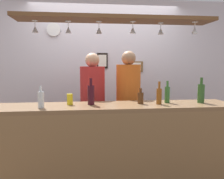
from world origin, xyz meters
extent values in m
plane|color=brown|center=(0.00, 0.00, 0.00)|extent=(8.00, 8.00, 0.00)
cube|color=silver|center=(0.00, 1.10, 1.30)|extent=(4.40, 0.06, 2.60)
cube|color=brown|center=(0.00, -0.35, 1.03)|extent=(2.70, 0.55, 0.04)
cube|color=olive|center=(0.00, -0.60, 0.50)|extent=(2.65, 0.04, 1.00)
cube|color=brown|center=(0.00, -0.30, 2.00)|extent=(2.20, 0.36, 0.04)
cylinder|color=silver|center=(-0.89, -0.23, 1.98)|extent=(0.06, 0.06, 0.00)
cylinder|color=silver|center=(-0.89, -0.23, 1.95)|extent=(0.01, 0.01, 0.06)
cone|color=silver|center=(-0.89, -0.23, 1.88)|extent=(0.07, 0.07, 0.08)
cylinder|color=silver|center=(-0.53, -0.24, 1.98)|extent=(0.06, 0.06, 0.00)
cylinder|color=silver|center=(-0.53, -0.24, 1.95)|extent=(0.01, 0.01, 0.06)
cone|color=silver|center=(-0.53, -0.24, 1.88)|extent=(0.07, 0.07, 0.08)
cylinder|color=silver|center=(-0.19, -0.26, 1.98)|extent=(0.06, 0.06, 0.00)
cylinder|color=silver|center=(-0.19, -0.26, 1.95)|extent=(0.01, 0.01, 0.06)
cone|color=silver|center=(-0.19, -0.26, 1.88)|extent=(0.07, 0.07, 0.08)
cylinder|color=silver|center=(0.19, -0.30, 1.98)|extent=(0.06, 0.06, 0.00)
cylinder|color=silver|center=(0.19, -0.30, 1.95)|extent=(0.01, 0.01, 0.06)
cone|color=silver|center=(0.19, -0.30, 1.88)|extent=(0.07, 0.07, 0.08)
cylinder|color=silver|center=(0.53, -0.26, 1.98)|extent=(0.06, 0.06, 0.00)
cylinder|color=silver|center=(0.53, -0.26, 1.95)|extent=(0.01, 0.01, 0.06)
cone|color=silver|center=(0.53, -0.26, 1.88)|extent=(0.07, 0.07, 0.08)
cylinder|color=silver|center=(0.89, -0.36, 1.98)|extent=(0.06, 0.06, 0.00)
cylinder|color=silver|center=(0.89, -0.36, 1.95)|extent=(0.01, 0.01, 0.06)
cone|color=silver|center=(0.89, -0.36, 1.88)|extent=(0.07, 0.07, 0.08)
cube|color=#2D334C|center=(-0.25, 0.29, 0.39)|extent=(0.17, 0.18, 0.79)
cylinder|color=red|center=(-0.25, 0.29, 1.13)|extent=(0.34, 0.34, 0.68)
sphere|color=tan|center=(-0.25, 0.29, 1.56)|extent=(0.20, 0.20, 0.20)
cube|color=#2D334C|center=(0.25, 0.29, 0.40)|extent=(0.17, 0.18, 0.80)
cylinder|color=orange|center=(0.25, 0.29, 1.15)|extent=(0.34, 0.34, 0.70)
sphere|color=#9E7556|center=(0.25, 0.29, 1.59)|extent=(0.20, 0.20, 0.20)
cylinder|color=silver|center=(-0.81, -0.46, 1.13)|extent=(0.06, 0.06, 0.17)
cylinder|color=silver|center=(-0.81, -0.46, 1.25)|extent=(0.03, 0.03, 0.06)
cylinder|color=#2D5623|center=(1.01, -0.33, 1.16)|extent=(0.08, 0.08, 0.22)
cylinder|color=#2D5623|center=(1.01, -0.33, 1.31)|extent=(0.03, 0.03, 0.08)
cylinder|color=brown|center=(0.48, -0.38, 1.14)|extent=(0.06, 0.06, 0.18)
cylinder|color=brown|center=(0.48, -0.38, 1.27)|extent=(0.03, 0.03, 0.08)
cylinder|color=#380F19|center=(-0.29, -0.32, 1.16)|extent=(0.08, 0.08, 0.22)
cylinder|color=#380F19|center=(-0.29, -0.32, 1.31)|extent=(0.03, 0.03, 0.08)
cylinder|color=#336B2D|center=(0.61, -0.29, 1.14)|extent=(0.06, 0.06, 0.19)
cylinder|color=#336B2D|center=(0.61, -0.29, 1.27)|extent=(0.03, 0.03, 0.07)
cylinder|color=#512D14|center=(0.28, -0.32, 1.11)|extent=(0.07, 0.07, 0.13)
cylinder|color=#512D14|center=(0.28, -0.32, 1.20)|extent=(0.03, 0.03, 0.05)
cylinder|color=yellow|center=(-0.52, -0.29, 1.11)|extent=(0.07, 0.07, 0.12)
cube|color=brown|center=(0.50, 1.06, 1.46)|extent=(0.30, 0.02, 0.18)
cube|color=white|center=(0.50, 1.05, 1.46)|extent=(0.23, 0.01, 0.14)
cube|color=black|center=(-0.05, 1.06, 1.56)|extent=(0.18, 0.02, 0.26)
cube|color=white|center=(-0.05, 1.05, 1.56)|extent=(0.14, 0.01, 0.20)
cylinder|color=white|center=(-0.85, 1.05, 2.07)|extent=(0.22, 0.03, 0.22)
camera|label=1|loc=(-0.35, -2.94, 1.50)|focal=37.56mm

